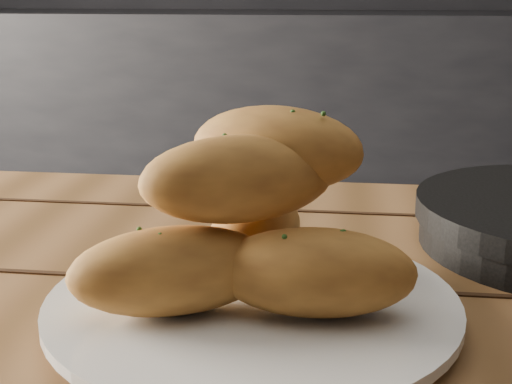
{
  "coord_description": "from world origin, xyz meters",
  "views": [
    {
      "loc": [
        0.14,
        -0.88,
        0.98
      ],
      "look_at": [
        0.07,
        -0.4,
        0.84
      ],
      "focal_mm": 50.0,
      "sensor_mm": 36.0,
      "label": 1
    }
  ],
  "objects": [
    {
      "name": "counter",
      "position": [
        0.0,
        1.7,
        0.45
      ],
      "size": [
        2.8,
        0.6,
        0.9
      ],
      "primitive_type": "cube",
      "color": "black",
      "rests_on": "ground"
    },
    {
      "name": "plate",
      "position": [
        0.07,
        -0.42,
        0.76
      ],
      "size": [
        0.3,
        0.3,
        0.02
      ],
      "color": "white",
      "rests_on": "table"
    },
    {
      "name": "bread_rolls",
      "position": [
        0.07,
        -0.41,
        0.82
      ],
      "size": [
        0.24,
        0.21,
        0.13
      ],
      "color": "#C68637",
      "rests_on": "plate"
    }
  ]
}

